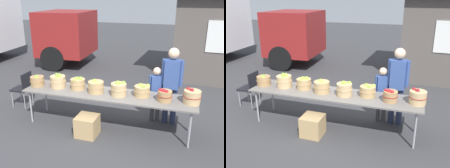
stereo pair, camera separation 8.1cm
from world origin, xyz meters
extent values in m
plane|color=#38383A|center=(0.00, 0.00, 0.00)|extent=(40.00, 40.00, 0.00)
cube|color=slate|center=(0.00, 0.00, 0.73)|extent=(3.50, 0.76, 0.03)
cylinder|color=#99999E|center=(-1.63, -0.30, 0.36)|extent=(0.04, 0.04, 0.72)
cylinder|color=#99999E|center=(1.63, -0.30, 0.36)|extent=(0.04, 0.04, 0.72)
cylinder|color=#99999E|center=(-1.63, 0.30, 0.36)|extent=(0.04, 0.04, 0.72)
cylinder|color=#99999E|center=(1.63, 0.30, 0.36)|extent=(0.04, 0.04, 0.72)
cylinder|color=#A87F51|center=(-1.61, -0.01, 0.85)|extent=(0.29, 0.29, 0.20)
torus|color=#A87F51|center=(-1.61, -0.01, 0.86)|extent=(0.31, 0.31, 0.01)
sphere|color=#8CB738|center=(-1.58, -0.06, 0.95)|extent=(0.06, 0.06, 0.06)
sphere|color=#7AA833|center=(-1.61, -0.01, 0.95)|extent=(0.07, 0.07, 0.07)
sphere|color=#9EC647|center=(-1.61, -0.01, 0.94)|extent=(0.07, 0.07, 0.07)
sphere|color=#9EC647|center=(-1.63, 0.00, 0.94)|extent=(0.08, 0.08, 0.08)
sphere|color=#8CB738|center=(-1.57, -0.07, 0.95)|extent=(0.07, 0.07, 0.07)
cylinder|color=tan|center=(-1.13, 0.04, 0.87)|extent=(0.32, 0.32, 0.25)
torus|color=tan|center=(-1.13, 0.04, 0.89)|extent=(0.34, 0.34, 0.01)
sphere|color=#9EC647|center=(-1.13, 0.04, 0.99)|extent=(0.07, 0.07, 0.07)
sphere|color=#7AA833|center=(-1.17, 0.08, 1.02)|extent=(0.07, 0.07, 0.07)
sphere|color=#9EC647|center=(-1.12, 0.04, 0.99)|extent=(0.07, 0.07, 0.07)
sphere|color=#8CB738|center=(-1.07, 0.01, 1.01)|extent=(0.07, 0.07, 0.07)
sphere|color=#7AA833|center=(-1.09, -0.06, 0.99)|extent=(0.07, 0.07, 0.07)
sphere|color=#9EC647|center=(-1.09, 0.05, 1.02)|extent=(0.08, 0.08, 0.08)
sphere|color=#7AA833|center=(-1.08, 0.07, 1.00)|extent=(0.07, 0.07, 0.07)
cylinder|color=tan|center=(-0.68, 0.07, 0.86)|extent=(0.30, 0.30, 0.22)
torus|color=tan|center=(-0.68, 0.07, 0.87)|extent=(0.32, 0.32, 0.01)
sphere|color=#8CB738|center=(-0.64, 0.12, 0.97)|extent=(0.08, 0.08, 0.08)
sphere|color=#8CB738|center=(-0.61, 0.07, 0.98)|extent=(0.07, 0.07, 0.07)
sphere|color=#8CB738|center=(-0.71, 0.07, 0.98)|extent=(0.08, 0.08, 0.08)
sphere|color=#9EC647|center=(-0.71, 0.12, 0.96)|extent=(0.08, 0.08, 0.08)
sphere|color=#9EC647|center=(-0.69, -0.05, 0.98)|extent=(0.07, 0.07, 0.07)
sphere|color=#9EC647|center=(-0.67, 0.17, 0.95)|extent=(0.07, 0.07, 0.07)
cylinder|color=tan|center=(-0.24, -0.01, 0.86)|extent=(0.32, 0.32, 0.23)
torus|color=tan|center=(-0.24, -0.01, 0.88)|extent=(0.34, 0.34, 0.01)
sphere|color=#9EC647|center=(-0.19, -0.08, 0.98)|extent=(0.07, 0.07, 0.07)
sphere|color=#7AA833|center=(-0.30, 0.07, 0.98)|extent=(0.07, 0.07, 0.07)
sphere|color=#7AA833|center=(-0.30, 0.02, 0.97)|extent=(0.07, 0.07, 0.07)
sphere|color=#9EC647|center=(-0.21, -0.04, 0.97)|extent=(0.08, 0.08, 0.08)
cylinder|color=tan|center=(0.24, -0.03, 0.87)|extent=(0.30, 0.30, 0.25)
torus|color=tan|center=(0.24, -0.03, 0.89)|extent=(0.32, 0.32, 0.01)
sphere|color=#7AA833|center=(0.24, -0.07, 0.99)|extent=(0.08, 0.08, 0.08)
sphere|color=#7AA833|center=(0.32, 0.05, 1.00)|extent=(0.08, 0.08, 0.08)
sphere|color=#8CB738|center=(0.24, -0.03, 1.00)|extent=(0.07, 0.07, 0.07)
sphere|color=#7AA833|center=(0.22, -0.01, 1.02)|extent=(0.07, 0.07, 0.07)
sphere|color=#8CB738|center=(0.21, -0.04, 1.01)|extent=(0.08, 0.08, 0.08)
sphere|color=#7AA833|center=(0.28, -0.01, 0.99)|extent=(0.08, 0.08, 0.08)
cylinder|color=tan|center=(0.68, 0.08, 0.85)|extent=(0.30, 0.30, 0.21)
torus|color=tan|center=(0.68, 0.08, 0.86)|extent=(0.32, 0.32, 0.01)
sphere|color=#9EC647|center=(0.76, 0.14, 0.94)|extent=(0.07, 0.07, 0.07)
sphere|color=#7AA833|center=(0.64, 0.12, 0.96)|extent=(0.07, 0.07, 0.07)
sphere|color=#7AA833|center=(0.72, 0.02, 0.96)|extent=(0.07, 0.07, 0.07)
sphere|color=#9EC647|center=(0.79, 0.12, 0.96)|extent=(0.07, 0.07, 0.07)
sphere|color=#8CB738|center=(0.64, 0.11, 0.96)|extent=(0.07, 0.07, 0.07)
sphere|color=#9EC647|center=(0.69, 0.08, 0.95)|extent=(0.06, 0.06, 0.06)
cylinder|color=#A87F51|center=(1.13, -0.04, 0.85)|extent=(0.26, 0.26, 0.20)
torus|color=maroon|center=(1.13, -0.04, 0.86)|extent=(0.28, 0.28, 0.01)
sphere|color=maroon|center=(1.05, -0.05, 0.96)|extent=(0.07, 0.07, 0.07)
sphere|color=maroon|center=(1.11, -0.06, 0.96)|extent=(0.07, 0.07, 0.07)
sphere|color=maroon|center=(1.16, -0.10, 0.96)|extent=(0.07, 0.07, 0.07)
sphere|color=maroon|center=(1.11, -0.08, 0.95)|extent=(0.08, 0.08, 0.08)
cylinder|color=tan|center=(1.62, 0.01, 0.87)|extent=(0.30, 0.30, 0.24)
torus|color=maroon|center=(1.62, 0.01, 0.88)|extent=(0.32, 0.32, 0.01)
sphere|color=maroon|center=(1.60, 0.00, 1.00)|extent=(0.07, 0.07, 0.07)
sphere|color=maroon|center=(1.53, 0.06, 1.01)|extent=(0.06, 0.06, 0.06)
sphere|color=maroon|center=(1.59, 0.01, 0.99)|extent=(0.07, 0.07, 0.07)
sphere|color=maroon|center=(1.60, 0.04, 0.99)|extent=(0.07, 0.07, 0.07)
cylinder|color=#262D4C|center=(1.28, 0.55, 0.40)|extent=(0.12, 0.12, 0.80)
cylinder|color=#262D4C|center=(1.12, 0.56, 0.40)|extent=(0.12, 0.12, 0.80)
cube|color=#334C8C|center=(1.20, 0.55, 1.10)|extent=(0.31, 0.23, 0.60)
sphere|color=beige|center=(1.20, 0.55, 1.53)|extent=(0.22, 0.22, 0.22)
cylinder|color=#334C8C|center=(1.38, 0.54, 1.14)|extent=(0.08, 0.08, 0.53)
cylinder|color=#334C8C|center=(1.02, 0.56, 1.14)|extent=(0.08, 0.08, 0.53)
cylinder|color=#3F3F3F|center=(0.95, 0.59, 0.30)|extent=(0.09, 0.09, 0.59)
cylinder|color=#3F3F3F|center=(0.83, 0.56, 0.30)|extent=(0.09, 0.09, 0.59)
cube|color=#334C8C|center=(0.89, 0.58, 0.81)|extent=(0.26, 0.22, 0.44)
sphere|color=beige|center=(0.89, 0.58, 1.13)|extent=(0.16, 0.16, 0.16)
cylinder|color=#334C8C|center=(1.02, 0.61, 0.84)|extent=(0.06, 0.06, 0.39)
cylinder|color=#334C8C|center=(0.77, 0.54, 0.84)|extent=(0.06, 0.06, 0.39)
cube|color=maroon|center=(-3.06, 4.30, 1.25)|extent=(1.90, 2.19, 1.60)
cube|color=black|center=(-2.21, 4.34, 1.57)|extent=(0.13, 1.76, 0.80)
cylinder|color=black|center=(-3.27, 5.24, 0.45)|extent=(0.91, 0.32, 0.90)
cylinder|color=black|center=(-3.18, 3.34, 0.45)|extent=(0.91, 0.32, 0.90)
cube|color=black|center=(-2.37, 0.39, 0.44)|extent=(0.41, 0.41, 0.04)
cube|color=black|center=(-2.19, 0.40, 0.66)|extent=(0.04, 0.40, 0.40)
cylinder|color=gray|center=(-2.54, 0.56, 0.21)|extent=(0.02, 0.02, 0.42)
cylinder|color=gray|center=(-2.53, 0.22, 0.21)|extent=(0.02, 0.02, 0.42)
cylinder|color=gray|center=(-2.20, 0.57, 0.21)|extent=(0.02, 0.02, 0.42)
cylinder|color=gray|center=(-2.19, 0.23, 0.21)|extent=(0.02, 0.02, 0.42)
cube|color=tan|center=(-0.28, -0.44, 0.20)|extent=(0.41, 0.41, 0.41)
camera|label=1|loc=(1.48, -4.42, 2.62)|focal=40.12mm
camera|label=2|loc=(1.56, -4.40, 2.62)|focal=40.12mm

